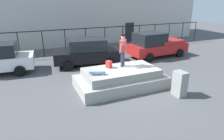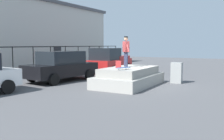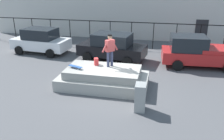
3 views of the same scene
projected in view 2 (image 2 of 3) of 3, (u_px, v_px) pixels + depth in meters
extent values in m
plane|color=#4C4C4F|center=(135.00, 85.00, 13.77)|extent=(60.00, 60.00, 0.00)
cube|color=#9E9B93|center=(130.00, 80.00, 13.48)|extent=(4.50, 2.41, 0.57)
cube|color=gray|center=(130.00, 71.00, 13.43)|extent=(3.69, 1.98, 0.40)
cylinder|color=#2D334C|center=(127.00, 60.00, 13.68)|extent=(0.14, 0.14, 0.81)
cylinder|color=#2D334C|center=(125.00, 59.00, 13.89)|extent=(0.14, 0.14, 0.81)
cube|color=maroon|center=(126.00, 47.00, 13.71)|extent=(0.48, 0.48, 0.58)
cylinder|color=maroon|center=(128.00, 47.00, 13.46)|extent=(0.35, 0.36, 0.57)
cylinder|color=maroon|center=(124.00, 47.00, 13.97)|extent=(0.35, 0.36, 0.57)
sphere|color=tan|center=(126.00, 39.00, 13.67)|extent=(0.22, 0.22, 0.22)
cylinder|color=black|center=(126.00, 37.00, 13.66)|extent=(0.30, 0.30, 0.05)
cube|color=#264C8C|center=(123.00, 68.00, 12.07)|extent=(0.79, 0.46, 0.02)
cylinder|color=silver|center=(129.00, 69.00, 12.17)|extent=(0.06, 0.05, 0.06)
cylinder|color=silver|center=(126.00, 69.00, 12.32)|extent=(0.06, 0.05, 0.06)
cylinder|color=silver|center=(121.00, 70.00, 11.84)|extent=(0.06, 0.05, 0.06)
cylinder|color=silver|center=(118.00, 69.00, 11.99)|extent=(0.06, 0.05, 0.06)
cube|color=red|center=(118.00, 64.00, 13.19)|extent=(0.30, 0.34, 0.36)
cylinder|color=black|center=(8.00, 87.00, 11.13)|extent=(0.66, 0.28, 0.64)
cube|color=black|center=(61.00, 70.00, 15.12)|extent=(4.71, 2.59, 0.73)
cube|color=black|center=(61.00, 57.00, 15.05)|extent=(2.69, 2.06, 0.75)
cylinder|color=black|center=(32.00, 77.00, 14.67)|extent=(0.67, 0.31, 0.64)
cylinder|color=black|center=(54.00, 80.00, 13.46)|extent=(0.67, 0.31, 0.64)
cylinder|color=black|center=(68.00, 73.00, 16.86)|extent=(0.67, 0.31, 0.64)
cylinder|color=black|center=(89.00, 75.00, 15.64)|extent=(0.67, 0.31, 0.64)
cube|color=#B21E1E|center=(110.00, 64.00, 19.99)|extent=(4.83, 2.18, 0.71)
cube|color=black|center=(105.00, 54.00, 19.16)|extent=(2.23, 1.86, 0.89)
cube|color=#B21E1E|center=(115.00, 57.00, 20.79)|extent=(2.24, 1.92, 0.24)
cylinder|color=black|center=(90.00, 69.00, 19.12)|extent=(0.65, 0.26, 0.64)
cylinder|color=black|center=(113.00, 70.00, 18.30)|extent=(0.65, 0.26, 0.64)
cylinder|color=black|center=(108.00, 66.00, 21.75)|extent=(0.65, 0.26, 0.64)
cylinder|color=black|center=(128.00, 67.00, 20.93)|extent=(0.65, 0.26, 0.64)
cube|color=gray|center=(177.00, 73.00, 14.30)|extent=(0.46, 0.62, 1.18)
cylinder|color=black|center=(13.00, 63.00, 15.90)|extent=(0.06, 0.06, 2.08)
cylinder|color=black|center=(33.00, 61.00, 17.39)|extent=(0.06, 0.06, 2.08)
cylinder|color=black|center=(51.00, 60.00, 18.88)|extent=(0.06, 0.06, 2.08)
cylinder|color=black|center=(66.00, 59.00, 20.37)|extent=(0.06, 0.06, 2.08)
cylinder|color=black|center=(78.00, 58.00, 21.86)|extent=(0.06, 0.06, 2.08)
cylinder|color=black|center=(89.00, 57.00, 23.35)|extent=(0.06, 0.06, 2.08)
cylinder|color=black|center=(99.00, 56.00, 24.84)|extent=(0.06, 0.06, 2.08)
cylinder|color=black|center=(108.00, 56.00, 26.32)|extent=(0.06, 0.06, 2.08)
cylinder|color=black|center=(116.00, 55.00, 27.81)|extent=(0.06, 0.06, 2.08)
cube|color=black|center=(33.00, 47.00, 17.29)|extent=(24.00, 0.04, 0.06)
cube|color=#262628|center=(58.00, 57.00, 23.59)|extent=(1.00, 0.06, 2.00)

